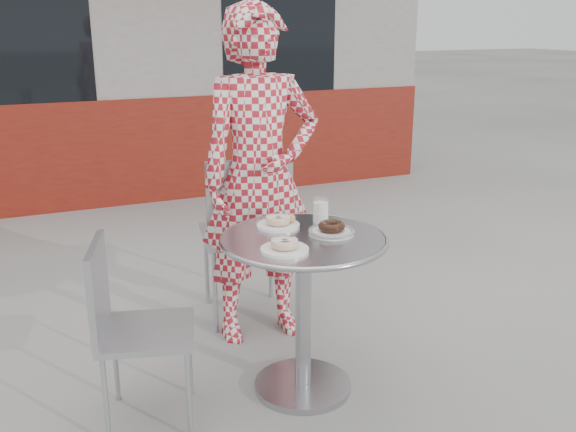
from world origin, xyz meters
name	(u,v)px	position (x,y,z in m)	size (l,w,h in m)	color
ground	(306,389)	(0.00, 0.00, 0.00)	(60.00, 60.00, 0.00)	#979490
storefront	(105,39)	(0.00, 5.56, 1.49)	(6.02, 4.55, 3.00)	gray
bistro_table	(304,276)	(-0.01, 0.01, 0.58)	(0.76, 0.76, 0.77)	#BCBCC1
chair_far	(245,267)	(0.02, 0.88, 0.30)	(0.55, 0.55, 0.99)	#AAACB2
chair_left	(147,367)	(-0.73, 0.07, 0.25)	(0.49, 0.48, 0.82)	#AAACB2
seated_person	(260,178)	(0.03, 0.65, 0.90)	(0.65, 0.43, 1.79)	maroon
plate_far	(279,222)	(-0.05, 0.19, 0.79)	(0.20, 0.20, 0.05)	white
plate_near	(285,246)	(-0.16, -0.12, 0.79)	(0.20, 0.20, 0.05)	white
plate_checker	(332,230)	(0.12, 0.01, 0.78)	(0.21, 0.21, 0.05)	white
milk_cup	(321,211)	(0.15, 0.17, 0.82)	(0.08, 0.08, 0.12)	white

